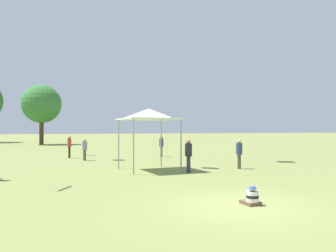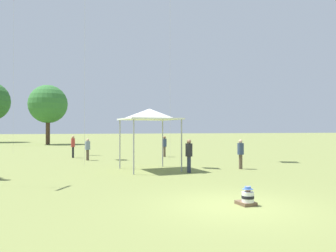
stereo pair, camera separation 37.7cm
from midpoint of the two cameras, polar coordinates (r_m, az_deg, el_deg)
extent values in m
plane|color=olive|center=(9.82, 12.48, -13.48)|extent=(300.00, 300.00, 0.00)
cube|color=brown|center=(10.06, 14.48, -12.87)|extent=(0.47, 0.57, 0.10)
cylinder|color=white|center=(9.94, 14.81, -11.86)|extent=(0.37, 0.37, 0.30)
cylinder|color=black|center=(9.94, 14.81, -11.86)|extent=(0.38, 0.38, 0.08)
sphere|color=#A37556|center=(9.90, 14.81, -10.59)|extent=(0.18, 0.18, 0.18)
cylinder|color=#4C70B7|center=(9.90, 14.81, -10.57)|extent=(0.30, 0.30, 0.01)
cylinder|color=#4C70B7|center=(9.90, 14.80, -10.36)|extent=(0.18, 0.18, 0.08)
cylinder|color=black|center=(26.14, -15.82, -4.44)|extent=(0.21, 0.21, 0.83)
cylinder|color=#B23833|center=(26.10, -15.81, -2.80)|extent=(0.39, 0.39, 0.66)
sphere|color=tan|center=(26.08, -15.81, -1.87)|extent=(0.23, 0.23, 0.23)
cylinder|color=brown|center=(18.64, 13.10, -6.08)|extent=(0.27, 0.27, 0.80)
cylinder|color=#334260|center=(18.59, 13.10, -3.89)|extent=(0.49, 0.49, 0.63)
sphere|color=#DBAD89|center=(18.57, 13.10, -2.64)|extent=(0.22, 0.22, 0.22)
cylinder|color=#282D42|center=(16.67, 4.32, -6.71)|extent=(0.23, 0.23, 0.82)
cylinder|color=#232328|center=(16.60, 4.32, -4.17)|extent=(0.43, 0.43, 0.65)
sphere|color=#A37556|center=(16.58, 4.32, -2.72)|extent=(0.22, 0.22, 0.22)
cylinder|color=brown|center=(23.77, -13.38, -4.94)|extent=(0.23, 0.23, 0.75)
cylinder|color=gray|center=(23.72, -13.38, -3.32)|extent=(0.42, 0.42, 0.59)
sphere|color=#DBAD89|center=(23.71, -13.38, -2.40)|extent=(0.20, 0.20, 0.20)
cylinder|color=brown|center=(26.05, -0.20, -4.51)|extent=(0.26, 0.26, 0.81)
cylinder|color=#334260|center=(26.01, -0.20, -2.91)|extent=(0.47, 0.47, 0.64)
sphere|color=brown|center=(25.99, -0.20, -2.01)|extent=(0.22, 0.22, 0.22)
cube|color=white|center=(17.57, -2.62, 1.22)|extent=(3.13, 3.13, 0.08)
cone|color=white|center=(17.58, -2.62, 2.19)|extent=(2.97, 2.97, 0.51)
cylinder|color=#99999E|center=(18.41, -7.80, -3.19)|extent=(0.07, 0.07, 2.70)
cylinder|color=#99999E|center=(19.26, -0.39, -3.08)|extent=(0.07, 0.07, 2.70)
cylinder|color=#99999E|center=(15.94, -5.32, -3.60)|extent=(0.07, 0.07, 2.70)
cylinder|color=#99999E|center=(16.92, 3.02, -3.42)|extent=(0.07, 0.07, 2.70)
cylinder|color=#BCB7A8|center=(32.28, -25.01, 9.11)|extent=(0.01, 0.01, 15.17)
cylinder|color=#BCB7A8|center=(23.97, 0.83, 13.54)|extent=(0.01, 0.01, 16.06)
cylinder|color=#BCB7A8|center=(21.09, -13.78, 14.31)|extent=(0.01, 0.01, 15.20)
cylinder|color=#473323|center=(50.14, -19.99, -0.57)|extent=(0.59, 0.59, 4.32)
sphere|color=#337033|center=(50.27, -19.98, 3.62)|extent=(5.50, 5.50, 5.50)
camera|label=1|loc=(0.19, -89.31, -0.01)|focal=35.00mm
camera|label=2|loc=(0.19, 90.69, 0.01)|focal=35.00mm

